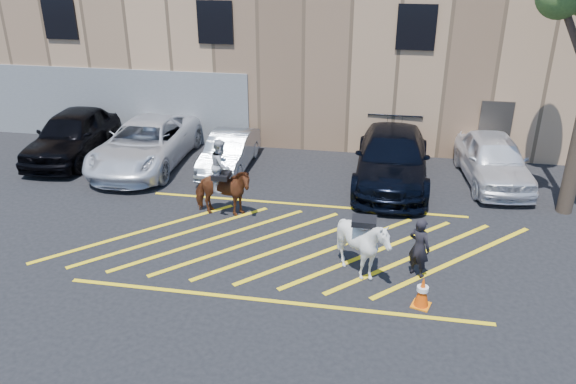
% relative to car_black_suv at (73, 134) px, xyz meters
% --- Properties ---
extents(ground, '(90.00, 90.00, 0.00)m').
position_rel_car_black_suv_xyz_m(ground, '(8.89, -4.80, -0.86)').
color(ground, black).
rests_on(ground, ground).
extents(car_black_suv, '(2.32, 5.17, 1.72)m').
position_rel_car_black_suv_xyz_m(car_black_suv, '(0.00, 0.00, 0.00)').
color(car_black_suv, black).
rests_on(car_black_suv, ground).
extents(car_white_pickup, '(2.72, 5.69, 1.57)m').
position_rel_car_black_suv_xyz_m(car_white_pickup, '(2.90, -0.32, -0.08)').
color(car_white_pickup, white).
rests_on(car_white_pickup, ground).
extents(car_silver_sedan, '(1.36, 3.83, 1.26)m').
position_rel_car_black_suv_xyz_m(car_silver_sedan, '(5.88, -0.16, -0.23)').
color(car_silver_sedan, '#9AA1A8').
rests_on(car_silver_sedan, ground).
extents(car_blue_suv, '(2.40, 5.73, 1.65)m').
position_rel_car_black_suv_xyz_m(car_blue_suv, '(11.39, -0.33, -0.03)').
color(car_blue_suv, black).
rests_on(car_blue_suv, ground).
extents(car_white_suv, '(2.31, 4.74, 1.56)m').
position_rel_car_black_suv_xyz_m(car_white_suv, '(14.62, 0.25, -0.08)').
color(car_white_suv, white).
rests_on(car_white_suv, ground).
extents(handler, '(0.65, 0.60, 1.49)m').
position_rel_car_black_suv_xyz_m(handler, '(12.06, -5.95, -0.12)').
color(handler, black).
rests_on(handler, ground).
extents(warehouse, '(32.42, 10.20, 7.30)m').
position_rel_car_black_suv_xyz_m(warehouse, '(8.87, 7.19, 2.79)').
color(warehouse, tan).
rests_on(warehouse, ground).
extents(hatching_zone, '(12.60, 5.12, 0.01)m').
position_rel_car_black_suv_xyz_m(hatching_zone, '(8.89, -5.10, -0.86)').
color(hatching_zone, yellow).
rests_on(hatching_zone, ground).
extents(mounted_bay, '(1.74, 0.80, 2.29)m').
position_rel_car_black_suv_xyz_m(mounted_bay, '(6.66, -3.68, 0.06)').
color(mounted_bay, maroon).
rests_on(mounted_bay, ground).
extents(saddled_white, '(1.31, 1.48, 1.62)m').
position_rel_car_black_suv_xyz_m(saddled_white, '(10.76, -6.20, -0.04)').
color(saddled_white, silver).
rests_on(saddled_white, ground).
extents(traffic_cone, '(0.48, 0.48, 0.73)m').
position_rel_car_black_suv_xyz_m(traffic_cone, '(12.12, -7.20, -0.50)').
color(traffic_cone, orange).
rests_on(traffic_cone, ground).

